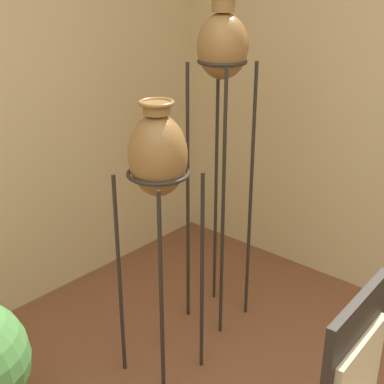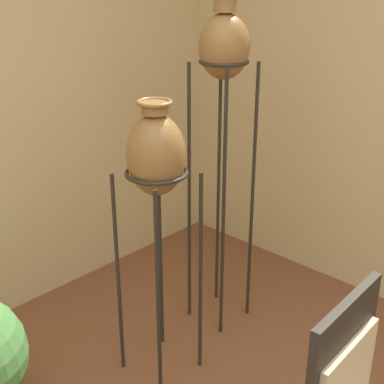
% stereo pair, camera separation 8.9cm
% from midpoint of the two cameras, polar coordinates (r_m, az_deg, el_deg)
% --- Properties ---
extents(vase_stand_tall, '(0.28, 0.28, 1.91)m').
position_cam_midpoint_polar(vase_stand_tall, '(2.87, 4.34, 13.97)').
color(vase_stand_tall, '#28231E').
rests_on(vase_stand_tall, ground_plane).
extents(vase_stand_medium, '(0.32, 0.32, 1.48)m').
position_cam_midpoint_polar(vase_stand_medium, '(2.49, -2.82, 3.31)').
color(vase_stand_medium, '#28231E').
rests_on(vase_stand_medium, ground_plane).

